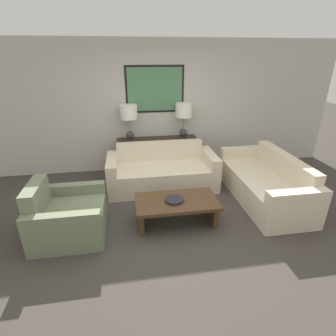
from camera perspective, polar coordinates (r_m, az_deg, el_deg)
name	(u,v)px	position (r m, az deg, el deg)	size (l,w,h in m)	color
ground_plane	(175,230)	(3.92, 1.63, -13.36)	(20.00, 20.00, 0.00)	#3D3833
back_wall	(155,107)	(5.60, -2.84, 13.04)	(7.83, 0.12, 2.65)	beige
console_table	(157,155)	(5.60, -2.32, 2.78)	(1.65, 0.40, 0.73)	#332319
table_lamp_left	(129,115)	(5.32, -8.53, 11.29)	(0.34, 0.34, 0.71)	#333338
table_lamp_right	(184,113)	(5.44, 3.44, 11.78)	(0.34, 0.34, 0.71)	#333338
couch_by_back_wall	(162,173)	(4.98, -1.31, -0.99)	(2.01, 0.89, 0.80)	beige
couch_by_side	(265,184)	(4.85, 20.38, -3.27)	(0.89, 2.01, 0.80)	beige
coffee_table	(177,206)	(3.92, 1.88, -8.26)	(1.20, 0.64, 0.39)	#4C331E
decorative_bowl	(174,200)	(3.84, 1.37, -6.94)	(0.27, 0.27, 0.04)	#232328
armchair_near_back_wall	(67,217)	(3.96, -21.15, -9.89)	(0.95, 0.95, 0.80)	#707A5B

